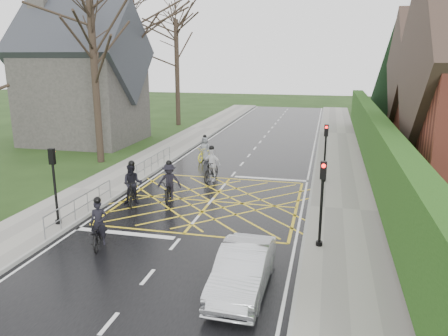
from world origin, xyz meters
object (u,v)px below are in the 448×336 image
at_px(cyclist_back, 132,188).
at_px(cyclist_lead, 205,152).
at_px(cyclist_rear, 98,230).
at_px(cyclist_mid, 169,185).
at_px(cyclist_front, 211,168).
at_px(car, 243,270).

bearing_deg(cyclist_back, cyclist_lead, 65.54).
bearing_deg(cyclist_rear, cyclist_mid, 61.77).
relative_size(cyclist_rear, cyclist_mid, 0.96).
height_order(cyclist_rear, cyclist_back, cyclist_back).
bearing_deg(cyclist_back, cyclist_rear, -99.14).
height_order(cyclist_back, cyclist_lead, cyclist_back).
relative_size(cyclist_back, cyclist_mid, 1.03).
relative_size(cyclist_front, cyclist_lead, 1.10).
xyz_separation_m(cyclist_front, car, (3.89, -10.93, -0.07)).
distance_m(cyclist_rear, cyclist_lead, 13.58).
xyz_separation_m(cyclist_back, car, (6.43, -6.40, -0.12)).
bearing_deg(car, cyclist_front, 110.38).
bearing_deg(cyclist_back, car, -63.79).
xyz_separation_m(cyclist_mid, car, (5.01, -7.38, -0.04)).
bearing_deg(cyclist_front, cyclist_back, -112.43).
bearing_deg(car, cyclist_lead, 110.59).
height_order(cyclist_mid, cyclist_front, cyclist_front).
height_order(cyclist_rear, car, cyclist_rear).
distance_m(cyclist_back, cyclist_lead, 9.10).
relative_size(cyclist_back, cyclist_lead, 1.16).
distance_m(cyclist_mid, car, 8.92).
bearing_deg(cyclist_mid, cyclist_lead, 81.25).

